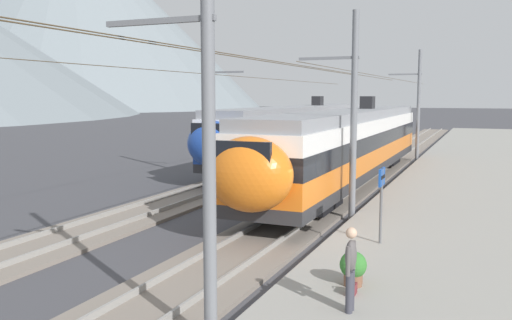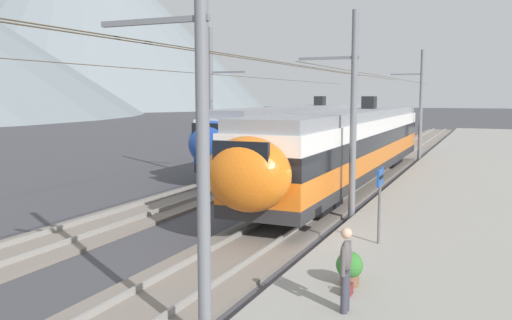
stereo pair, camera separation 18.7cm
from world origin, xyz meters
TOP-DOWN VIEW (x-y plane):
  - ground_plane at (0.00, 0.00)m, footprint 400.00×400.00m
  - platform_slab at (0.00, -5.43)m, footprint 120.00×8.64m
  - track_near at (0.00, 1.03)m, footprint 120.00×3.00m
  - track_far at (0.00, 6.81)m, footprint 120.00×3.00m
  - train_near_platform at (11.10, 1.03)m, footprint 25.88×2.94m
  - train_far_track at (20.23, 6.81)m, footprint 27.07×2.87m
  - catenary_mast_west at (-7.12, -0.79)m, footprint 39.71×2.24m
  - catenary_mast_mid at (3.75, -0.77)m, footprint 39.71×2.24m
  - catenary_mast_east at (22.88, -0.77)m, footprint 39.71×2.24m
  - catenary_mast_far_side at (10.74, 8.59)m, footprint 39.71×2.20m
  - platform_sign at (-0.09, -2.65)m, footprint 0.70×0.08m
  - passenger_walking at (-5.30, -3.02)m, footprint 0.53×0.22m
  - handbag_beside_passenger at (-4.39, -2.84)m, footprint 0.32×0.18m
  - potted_plant_platform_edge at (-3.84, -2.74)m, footprint 0.60×0.60m
  - potted_plant_by_shelter at (-3.65, -2.72)m, footprint 0.47×0.47m
  - mountain_right_ridge at (147.11, 142.06)m, footprint 144.86×144.86m

SIDE VIEW (x-z plane):
  - ground_plane at x=0.00m, z-range 0.00..0.00m
  - track_near at x=0.00m, z-range -0.07..0.21m
  - track_far at x=0.00m, z-range -0.07..0.21m
  - platform_slab at x=0.00m, z-range 0.00..0.36m
  - handbag_beside_passenger at x=-4.39m, z-range 0.30..0.67m
  - potted_plant_by_shelter at x=-3.65m, z-range 0.40..1.06m
  - potted_plant_platform_edge at x=-3.84m, z-range 0.41..1.19m
  - passenger_walking at x=-5.30m, z-range 0.46..2.15m
  - platform_sign at x=-0.09m, z-range 0.87..3.05m
  - train_near_platform at x=11.10m, z-range 0.09..4.36m
  - train_far_track at x=20.23m, z-range 0.09..4.36m
  - catenary_mast_mid at x=3.75m, z-range 0.19..7.76m
  - catenary_mast_east at x=22.88m, z-range 0.19..7.87m
  - catenary_mast_far_side at x=10.74m, z-range 0.14..8.38m
  - catenary_mast_west at x=-7.12m, z-range 0.13..8.57m
  - mountain_right_ridge at x=147.11m, z-range 0.00..72.00m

